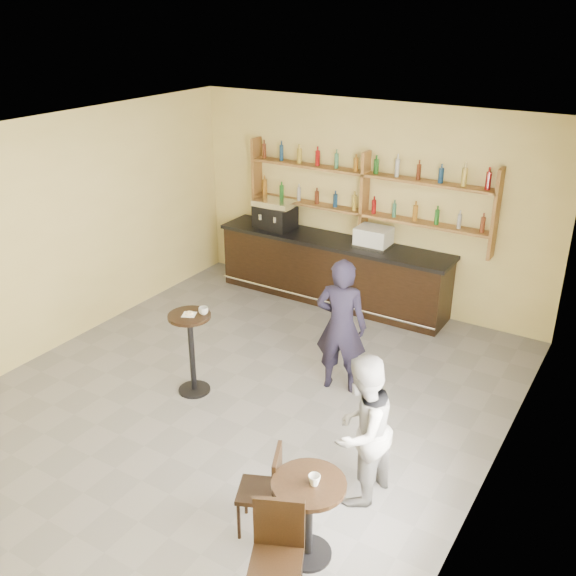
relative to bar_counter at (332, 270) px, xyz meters
The scene contains 22 objects.
floor 3.22m from the bar_counter, 82.69° to the right, with size 7.00×7.00×0.00m, color slate.
ceiling 4.15m from the bar_counter, 82.69° to the right, with size 7.00×7.00×0.00m, color white.
wall_back 1.20m from the bar_counter, 40.91° to the left, with size 7.00×7.00×0.00m, color #E8D484.
wall_left 4.22m from the bar_counter, 129.49° to the right, with size 7.00×7.00×0.00m, color #E8D484.
wall_right 4.76m from the bar_counter, 42.78° to the right, with size 7.00×7.00×0.00m, color #E8D484.
window_pane 5.64m from the bar_counter, 52.01° to the right, with size 2.00×2.00×0.00m, color white.
window_frame 5.64m from the bar_counter, 52.05° to the right, with size 0.04×1.70×2.10m, color black, non-canonical shape.
shelf_unit 1.36m from the bar_counter, 28.57° to the left, with size 4.00×0.26×1.40m, color brown, non-canonical shape.
liquor_bottles 1.52m from the bar_counter, 28.57° to the left, with size 3.68×0.10×1.00m, color #8C5919, non-canonical shape.
bar_counter is the anchor object (origin of this frame).
espresso_machine 1.34m from the bar_counter, behind, with size 0.66×0.43×0.47m, color black, non-canonical shape.
pastry_case 0.97m from the bar_counter, ahead, with size 0.53×0.42×0.32m, color silver, non-canonical shape.
pedestal_table 3.31m from the bar_counter, 93.50° to the right, with size 0.52×0.52×1.07m, color black, non-canonical shape.
napkin 3.35m from the bar_counter, 93.50° to the right, with size 0.16×0.16×0.00m, color white.
donut 3.37m from the bar_counter, 93.32° to the right, with size 0.11×0.11×0.04m, color #D8A24F.
cup_pedestal 3.26m from the bar_counter, 91.11° to the right, with size 0.12×0.12×0.09m, color white.
man_main 2.64m from the bar_counter, 59.84° to the right, with size 0.64×0.42×1.75m, color black.
cafe_table 5.37m from the bar_counter, 64.17° to the right, with size 0.64×0.64×0.81m, color black, non-canonical shape.
cup_cafe 5.40m from the bar_counter, 63.69° to the right, with size 0.10×0.10×0.10m, color white.
chair_west 5.11m from the bar_counter, 69.49° to the right, with size 0.38×0.38×0.87m, color black, non-canonical shape.
chair_south 5.94m from the bar_counter, 66.26° to the right, with size 0.41×0.41×0.96m, color black, non-canonical shape.
patron_second 4.59m from the bar_counter, 58.67° to the right, with size 0.76×0.59×1.57m, color gray.
Camera 1 is at (4.01, -5.39, 4.51)m, focal length 40.00 mm.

